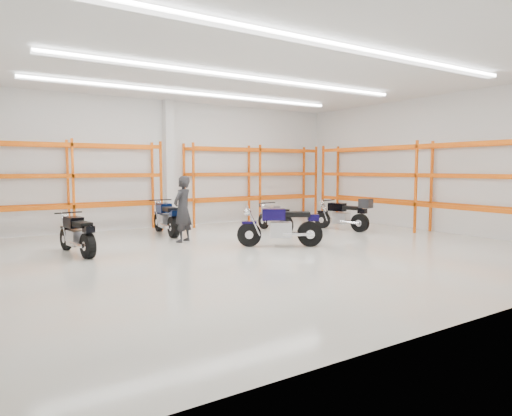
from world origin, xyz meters
TOP-DOWN VIEW (x-y plane):
  - ground at (0.00, 0.00)m, footprint 14.00×14.00m
  - room_shell at (0.00, 0.03)m, footprint 14.02×12.02m
  - motorcycle_main at (0.97, 0.25)m, footprint 2.04×1.36m
  - motorcycle_back_a at (-3.94, 2.04)m, footprint 0.68×2.05m
  - motorcycle_back_b at (-0.86, 4.00)m, footprint 0.74×2.22m
  - motorcycle_back_c at (2.50, 2.75)m, footprint 0.63×1.91m
  - motorcycle_back_d at (4.58, 1.63)m, footprint 0.91×2.13m
  - standing_man at (-0.99, 2.44)m, footprint 0.82×0.76m
  - structural_column at (0.00, 5.82)m, footprint 0.32×0.32m
  - pallet_racking_back_left at (-3.40, 5.48)m, footprint 5.67×0.87m
  - pallet_racking_back_right at (3.40, 5.48)m, footprint 5.67×0.87m
  - pallet_racking_side at (6.48, 0.00)m, footprint 0.87×9.07m

SIDE VIEW (x-z plane):
  - ground at x=0.00m, z-range 0.00..0.00m
  - motorcycle_back_c at x=2.50m, z-range -0.03..0.91m
  - motorcycle_back_a at x=-3.94m, z-range -0.03..0.98m
  - motorcycle_back_b at x=-0.86m, z-range -0.03..1.06m
  - motorcycle_main at x=0.97m, z-range -0.04..1.10m
  - motorcycle_back_d at x=4.58m, z-range -0.02..1.08m
  - standing_man at x=-0.99m, z-range 0.00..1.89m
  - pallet_racking_back_left at x=-3.40m, z-range 0.29..3.29m
  - pallet_racking_back_right at x=3.40m, z-range 0.29..3.29m
  - pallet_racking_side at x=6.48m, z-range 0.31..3.31m
  - structural_column at x=0.00m, z-range 0.00..4.50m
  - room_shell at x=0.00m, z-range 1.03..5.54m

